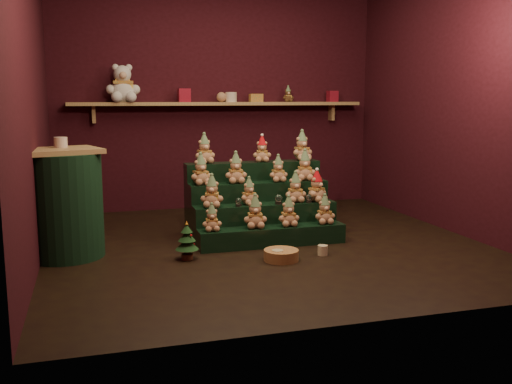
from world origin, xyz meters
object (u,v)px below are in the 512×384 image
object	(u,v)px
mug_left	(278,256)
mug_right	(323,250)
brown_bear	(288,94)
snow_globe_b	(279,199)
mini_christmas_tree	(187,241)
wicker_basket	(281,255)
white_bear	(123,78)
snow_globe_c	(309,198)
riser_tier_front	(272,236)
snow_globe_a	(238,202)
side_table	(64,204)

from	to	relation	value
mug_left	mug_right	world-z (taller)	mug_left
brown_bear	snow_globe_b	bearing A→B (deg)	-108.72
mini_christmas_tree	mug_left	bearing A→B (deg)	-20.64
mini_christmas_tree	mug_left	xyz separation A→B (m)	(0.72, -0.27, -0.12)
wicker_basket	white_bear	xyz separation A→B (m)	(-1.12, 2.40, 1.55)
snow_globe_b	mini_christmas_tree	xyz separation A→B (m)	(-0.96, -0.40, -0.24)
white_bear	snow_globe_c	bearing A→B (deg)	-47.75
snow_globe_b	white_bear	world-z (taller)	white_bear
riser_tier_front	mini_christmas_tree	size ratio (longest dim) A/B	4.15
snow_globe_b	mug_right	bearing A→B (deg)	-70.70
riser_tier_front	white_bear	distance (m)	2.71
wicker_basket	snow_globe_a	bearing A→B (deg)	107.26
mug_right	wicker_basket	distance (m)	0.41
snow_globe_c	brown_bear	world-z (taller)	brown_bear
wicker_basket	riser_tier_front	bearing A→B (deg)	80.84
snow_globe_c	mug_right	world-z (taller)	snow_globe_c
snow_globe_b	white_bear	distance (m)	2.49
riser_tier_front	snow_globe_c	world-z (taller)	snow_globe_c
mug_left	white_bear	xyz separation A→B (m)	(-1.08, 2.42, 1.54)
riser_tier_front	wicker_basket	distance (m)	0.50
snow_globe_a	wicker_basket	world-z (taller)	snow_globe_a
snow_globe_b	mug_left	xyz separation A→B (m)	(-0.23, -0.67, -0.36)
side_table	mug_right	bearing A→B (deg)	-33.05
mini_christmas_tree	brown_bear	bearing A→B (deg)	52.22
side_table	brown_bear	xyz separation A→B (m)	(2.66, 1.75, 0.95)
snow_globe_b	brown_bear	size ratio (longest dim) A/B	0.49
snow_globe_b	mug_left	distance (m)	0.80
mini_christmas_tree	white_bear	world-z (taller)	white_bear
mini_christmas_tree	mug_left	world-z (taller)	mini_christmas_tree
side_table	riser_tier_front	bearing A→B (deg)	-22.49
white_bear	brown_bear	bearing A→B (deg)	-0.76
mug_left	brown_bear	world-z (taller)	brown_bear
mug_right	mini_christmas_tree	bearing A→B (deg)	170.30
brown_bear	wicker_basket	bearing A→B (deg)	-107.26
snow_globe_a	snow_globe_c	world-z (taller)	snow_globe_c
snow_globe_a	wicker_basket	xyz separation A→B (m)	(0.20, -0.66, -0.35)
snow_globe_b	snow_globe_c	size ratio (longest dim) A/B	1.11
riser_tier_front	wicker_basket	world-z (taller)	riser_tier_front
snow_globe_c	wicker_basket	distance (m)	0.90
riser_tier_front	side_table	size ratio (longest dim) A/B	1.48
side_table	white_bear	world-z (taller)	white_bear
riser_tier_front	snow_globe_a	bearing A→B (deg)	150.55
mini_christmas_tree	wicker_basket	size ratio (longest dim) A/B	1.13
side_table	mini_christmas_tree	bearing A→B (deg)	-39.21
snow_globe_a	mug_right	world-z (taller)	snow_globe_a
snow_globe_a	mug_right	distance (m)	0.93
wicker_basket	brown_bear	xyz separation A→B (m)	(0.90, 2.40, 1.37)
side_table	brown_bear	bearing A→B (deg)	15.62
snow_globe_b	mini_christmas_tree	distance (m)	1.07
white_bear	mug_left	bearing A→B (deg)	-66.60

